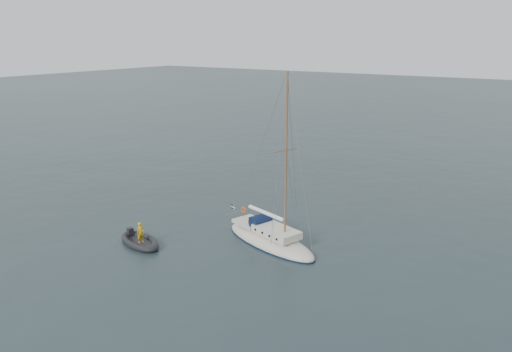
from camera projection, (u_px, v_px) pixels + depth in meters
The scene contains 4 objects.
ground at pixel (293, 248), 32.32m from camera, with size 300.00×300.00×0.00m, color black.
sailboat at pixel (270, 231), 32.74m from camera, with size 8.30×2.49×11.82m.
dinghy at pixel (278, 234), 34.01m from camera, with size 2.97×1.34×0.43m.
rib at pixel (140, 241), 32.82m from camera, with size 3.87×1.76×1.59m.
Camera 1 is at (14.37, -26.28, 13.23)m, focal length 35.00 mm.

